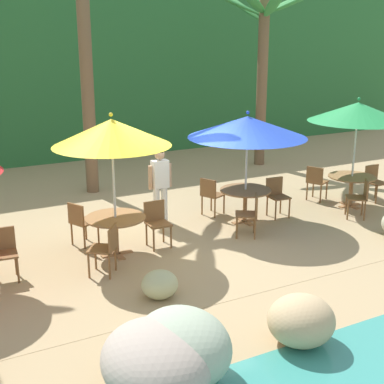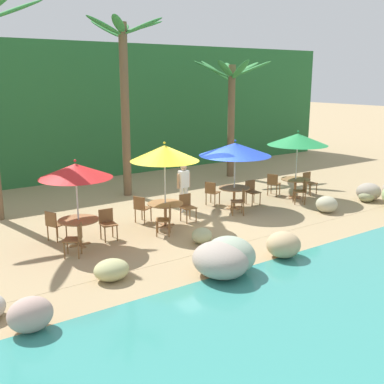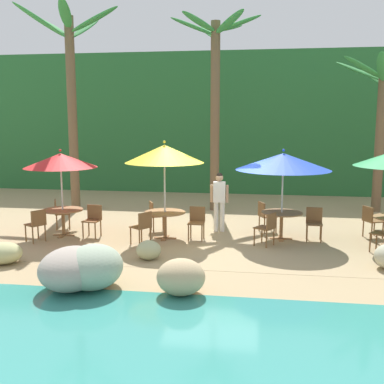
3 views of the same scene
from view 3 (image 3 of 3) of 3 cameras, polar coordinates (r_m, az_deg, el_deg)
ground_plane at (r=12.59m, az=2.61°, el=-5.81°), size 120.00×120.00×0.00m
terrace_deck at (r=12.59m, az=2.61°, el=-5.79°), size 18.00×5.20×0.01m
foliage_backdrop at (r=21.15m, az=5.24°, el=8.36°), size 28.00×2.40×6.00m
rock_seawall at (r=9.25m, az=13.29°, el=-9.26°), size 16.22×3.46×0.89m
umbrella_red at (r=13.12m, az=-15.73°, el=3.72°), size 1.96×1.96×2.40m
dining_table_red at (r=13.33m, az=-15.46°, el=-2.59°), size 1.10×1.10×0.74m
chair_red_seaward at (r=13.05m, az=-11.97°, el=-3.16°), size 0.45×0.46×0.87m
chair_red_inland at (r=14.18m, az=-15.86°, el=-2.34°), size 0.56×0.56×0.87m
chair_red_left at (r=12.84m, az=-18.40°, el=-3.62°), size 0.59×0.59×0.87m
umbrella_yellow at (r=12.32m, az=-3.39°, el=4.67°), size 2.09×2.09×2.64m
dining_table_yellow at (r=12.56m, az=-3.32°, el=-2.97°), size 1.10×1.10×0.74m
chair_yellow_seaward at (r=12.51m, az=0.59°, el=-3.48°), size 0.43×0.43×0.87m
chair_yellow_inland at (r=13.37m, az=-4.52°, el=-2.69°), size 0.56×0.56×0.87m
chair_yellow_left at (r=11.97m, az=-6.05°, el=-4.10°), size 0.59×0.59×0.87m
umbrella_blue at (r=12.49m, az=11.06°, el=3.66°), size 2.50×2.50×2.43m
dining_table_blue at (r=12.71m, az=10.86°, el=-2.98°), size 1.10×1.10×0.74m
chair_blue_seaward at (r=12.82m, az=14.66°, el=-3.47°), size 0.45×0.46×0.87m
chair_blue_inland at (r=13.44m, az=8.88°, el=-2.72°), size 0.56×0.56×0.87m
chair_blue_left at (r=11.97m, az=9.18°, el=-4.17°), size 0.59×0.58×0.87m
chair_green_inland at (r=13.54m, az=20.96°, el=-3.13°), size 0.57×0.56×0.87m
palm_tree_nearest at (r=17.10m, az=-14.60°, el=13.05°), size 3.64×3.73×6.92m
palm_tree_second at (r=16.39m, az=2.87°, el=13.08°), size 3.11×2.81×6.61m
palm_tree_third at (r=17.28m, az=22.13°, el=9.95°), size 3.32×3.35×5.27m
waiter_in_white at (r=13.28m, az=3.35°, el=-0.69°), size 0.52×0.21×1.70m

